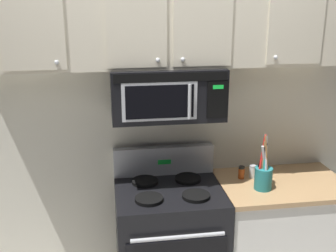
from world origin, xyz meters
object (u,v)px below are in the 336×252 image
at_px(salt_shaker, 252,171).
at_px(spice_jar, 241,172).
at_px(stove_range, 169,243).
at_px(over_range_microwave, 167,92).
at_px(utensil_crock_teal, 263,175).

height_order(salt_shaker, spice_jar, salt_shaker).
relative_size(stove_range, over_range_microwave, 1.47).
bearing_deg(stove_range, spice_jar, 10.96).
bearing_deg(utensil_crock_teal, stove_range, 172.46).
distance_m(over_range_microwave, spice_jar, 0.84).
height_order(over_range_microwave, salt_shaker, over_range_microwave).
height_order(over_range_microwave, utensil_crock_teal, over_range_microwave).
relative_size(stove_range, utensil_crock_teal, 2.78).
distance_m(over_range_microwave, utensil_crock_teal, 0.89).
relative_size(stove_range, spice_jar, 11.71).
xyz_separation_m(utensil_crock_teal, salt_shaker, (-0.01, 0.20, -0.06)).
bearing_deg(stove_range, salt_shaker, 9.78).
distance_m(stove_range, utensil_crock_teal, 0.85).
xyz_separation_m(stove_range, spice_jar, (0.56, 0.11, 0.48)).
height_order(stove_range, salt_shaker, stove_range).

